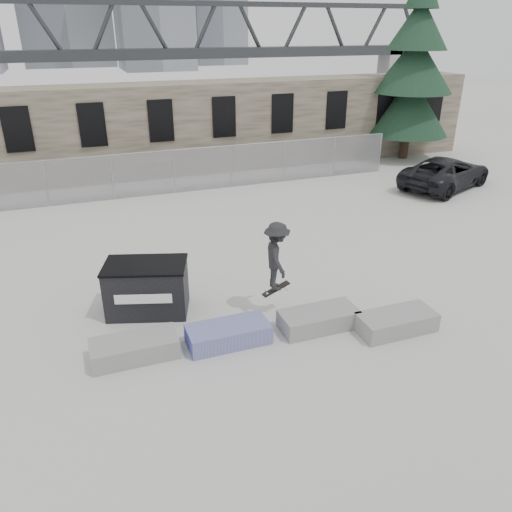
{
  "coord_description": "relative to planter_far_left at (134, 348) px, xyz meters",
  "views": [
    {
      "loc": [
        -4.22,
        -9.78,
        7.1
      ],
      "look_at": [
        0.12,
        1.97,
        1.3
      ],
      "focal_mm": 35.0,
      "sensor_mm": 36.0,
      "label": 1
    }
  ],
  "objects": [
    {
      "name": "chainlink_fence",
      "position": [
        3.54,
        12.23,
        0.77
      ],
      "size": [
        22.06,
        0.06,
        2.02
      ],
      "color": "gray",
      "rests_on": "ground"
    },
    {
      "name": "stone_wall",
      "position": [
        3.54,
        15.97,
        1.99
      ],
      "size": [
        36.0,
        2.58,
        4.5
      ],
      "color": "brown",
      "rests_on": "ground"
    },
    {
      "name": "planter_center_left",
      "position": [
        2.24,
        -0.19,
        0.0
      ],
      "size": [
        2.0,
        0.9,
        0.49
      ],
      "color": "#363DA4",
      "rests_on": "ground"
    },
    {
      "name": "spruce_tree",
      "position": [
        17.55,
        14.29,
        4.62
      ],
      "size": [
        4.51,
        4.51,
        11.5
      ],
      "color": "#38281E",
      "rests_on": "ground"
    },
    {
      "name": "suv",
      "position": [
        15.86,
        8.6,
        0.47
      ],
      "size": [
        5.81,
        4.27,
        1.47
      ],
      "primitive_type": "imported",
      "rotation": [
        0.0,
        0.0,
        1.96
      ],
      "color": "black",
      "rests_on": "ground"
    },
    {
      "name": "ground",
      "position": [
        3.54,
        -0.27,
        -0.27
      ],
      "size": [
        120.0,
        120.0,
        0.0
      ],
      "primitive_type": "plane",
      "color": "beige",
      "rests_on": "ground"
    },
    {
      "name": "planter_offset",
      "position": [
        6.41,
        -1.16,
        0.0
      ],
      "size": [
        2.0,
        0.9,
        0.49
      ],
      "color": "gray",
      "rests_on": "ground"
    },
    {
      "name": "planter_far_left",
      "position": [
        0.0,
        0.0,
        0.0
      ],
      "size": [
        2.0,
        0.9,
        0.49
      ],
      "color": "gray",
      "rests_on": "ground"
    },
    {
      "name": "dumpster",
      "position": [
        0.65,
        2.0,
        0.45
      ],
      "size": [
        2.45,
        1.9,
        1.42
      ],
      "rotation": [
        0.0,
        0.0,
        -0.3
      ],
      "color": "black",
      "rests_on": "ground"
    },
    {
      "name": "truss_bridge",
      "position": [
        13.54,
        54.73,
        3.87
      ],
      "size": [
        70.0,
        3.0,
        9.8
      ],
      "color": "#2D3033",
      "rests_on": "ground"
    },
    {
      "name": "planter_center_right",
      "position": [
        4.62,
        -0.35,
        0.0
      ],
      "size": [
        2.0,
        0.9,
        0.49
      ],
      "color": "gray",
      "rests_on": "ground"
    },
    {
      "name": "skateboarder",
      "position": [
        3.86,
        0.7,
        1.42
      ],
      "size": [
        0.87,
        1.29,
        2.0
      ],
      "rotation": [
        0.0,
        0.0,
        1.41
      ],
      "color": "black",
      "rests_on": "ground"
    }
  ]
}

